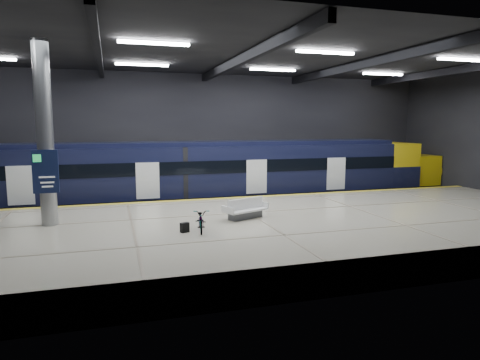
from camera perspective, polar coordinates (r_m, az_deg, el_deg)
name	(u,v)px	position (r m, az deg, el deg)	size (l,w,h in m)	color
ground	(242,231)	(19.89, 0.27, -6.88)	(30.00, 30.00, 0.00)	black
room_shell	(242,106)	(19.29, 0.28, 9.82)	(30.10, 16.10, 8.05)	black
platform	(260,233)	(17.45, 2.71, -7.07)	(30.00, 11.00, 1.10)	#B7AE9A
safety_strip	(227,198)	(22.24, -1.81, -2.43)	(30.00, 0.40, 0.01)	gold
rails	(214,208)	(25.05, -3.44, -3.70)	(30.00, 1.52, 0.16)	gray
train	(229,174)	(24.96, -1.45, 0.87)	(29.40, 2.84, 3.79)	black
bench	(245,211)	(17.50, 0.72, -4.19)	(2.03, 1.43, 0.83)	#595B60
bicycle	(201,220)	(15.48, -5.21, -5.29)	(0.56, 1.60, 0.84)	#99999E
pannier_bag	(185,227)	(15.43, -7.39, -6.29)	(0.30, 0.18, 0.35)	black
info_column	(45,137)	(17.55, -24.57, 5.27)	(0.90, 0.78, 6.90)	#9EA0A5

